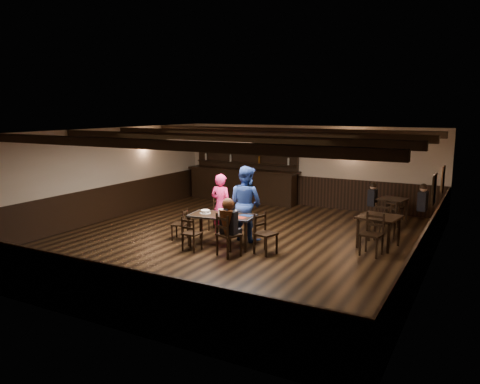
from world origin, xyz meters
The scene contains 25 objects.
ground centered at (0.00, 0.00, 0.00)m, with size 10.00×10.00×0.00m, color black.
room_shell centered at (0.01, 0.04, 1.75)m, with size 9.02×10.02×2.71m.
dining_table centered at (-0.09, -0.46, 0.67)m, with size 1.65×0.98×0.75m.
chair_near_left centered at (-0.50, -1.22, 0.47)m, with size 0.39×0.37×0.81m.
chair_near_right centered at (0.43, -1.19, 0.57)m, with size 0.59×0.58×0.98m.
chair_end_left centered at (-1.23, -0.51, 0.46)m, with size 0.43×0.44×0.79m.
chair_end_right centered at (1.03, -0.55, 0.54)m, with size 0.51×0.53×0.93m.
chair_far_pushed centered at (-0.96, 0.78, 0.49)m, with size 0.42×0.40×0.83m.
woman_pink centered at (-0.53, 0.24, 0.81)m, with size 0.59×0.39×1.63m, color #FF2989.
man_blue centered at (0.17, 0.25, 0.93)m, with size 0.91×0.71×1.87m, color navy.
seated_person centered at (0.46, -1.13, 0.86)m, with size 0.36×0.55×0.89m.
cake centered at (-0.54, -0.52, 0.79)m, with size 0.26×0.26×0.09m.
plate_stack_a centered at (-0.10, -0.48, 0.82)m, with size 0.15×0.15×0.14m, color white.
plate_stack_b centered at (0.10, -0.37, 0.84)m, with size 0.14×0.14×0.17m, color white.
tea_light centered at (-0.07, -0.41, 0.78)m, with size 0.05×0.05×0.06m.
salt_shaker centered at (0.21, -0.46, 0.80)m, with size 0.04×0.04×0.10m, color silver.
pepper_shaker centered at (0.29, -0.46, 0.80)m, with size 0.04×0.04×0.10m, color #A5A8AD.
drink_glass centered at (0.16, -0.27, 0.81)m, with size 0.07×0.07×0.11m, color silver.
menu_red centered at (0.40, -0.50, 0.75)m, with size 0.29×0.21×0.00m, color maroon.
menu_blue centered at (0.44, -0.25, 0.75)m, with size 0.30×0.21×0.00m, color #0D1D43.
bar_counter centered at (-2.26, 4.72, 0.73)m, with size 4.17×0.70×2.20m.
back_table_a centered at (3.25, 1.18, 0.66)m, with size 1.00×1.00×0.75m.
back_table_b centered at (3.11, 3.62, 0.64)m, with size 0.85×0.85×0.75m.
bg_patron_left centered at (2.51, 3.72, 0.81)m, with size 0.23×0.35×0.69m.
bg_patron_right centered at (3.89, 3.70, 0.84)m, with size 0.25×0.38×0.76m.
Camera 1 is at (5.45, -9.85, 3.25)m, focal length 35.00 mm.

